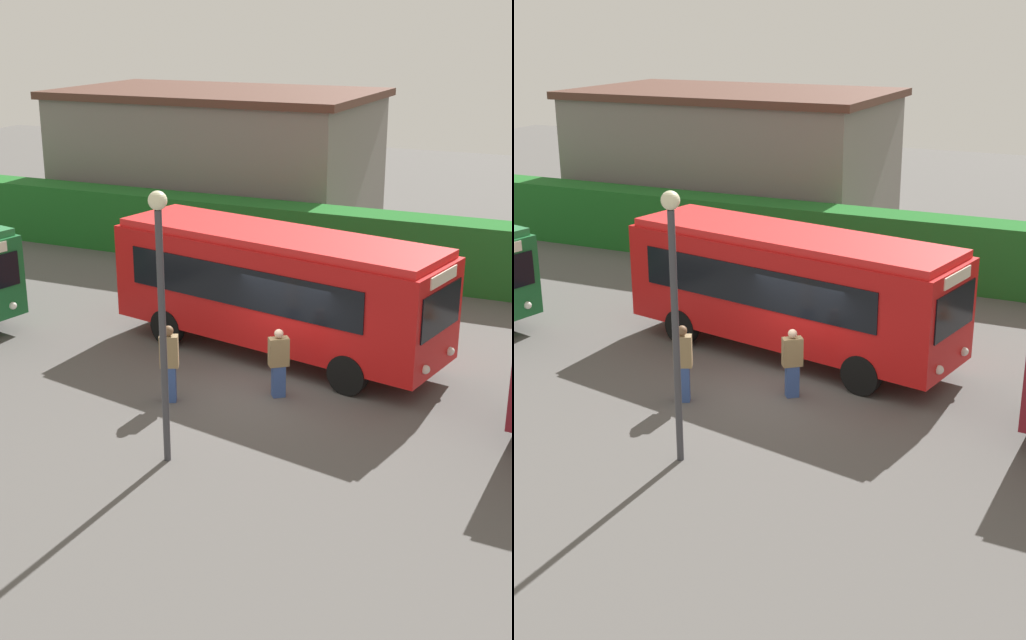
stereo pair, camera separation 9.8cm
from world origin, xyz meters
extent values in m
plane|color=#514F4C|center=(0.00, 0.00, 0.00)|extent=(78.95, 78.95, 0.00)
sphere|color=silver|center=(-8.03, 0.15, 0.90)|extent=(0.22, 0.22, 0.22)
cube|color=red|center=(-0.81, 1.93, 1.83)|extent=(9.41, 4.27, 2.55)
cube|color=red|center=(-0.81, 1.93, 3.20)|extent=(9.10, 4.02, 0.20)
cube|color=black|center=(-0.85, 3.23, 2.13)|extent=(6.96, 1.45, 1.02)
cube|color=black|center=(-1.35, 0.74, 2.13)|extent=(6.96, 1.45, 1.02)
cube|color=black|center=(3.66, 1.02, 2.13)|extent=(0.45, 2.03, 1.07)
cube|color=silver|center=(3.66, 1.02, 2.92)|extent=(0.31, 1.36, 0.28)
cylinder|color=black|center=(2.18, 2.50, 0.50)|extent=(1.04, 0.47, 1.00)
cylinder|color=black|center=(1.72, 0.23, 0.50)|extent=(1.04, 0.47, 1.00)
cylinder|color=black|center=(-3.34, 3.62, 0.50)|extent=(1.04, 0.47, 1.00)
cylinder|color=black|center=(-3.80, 1.35, 0.50)|extent=(1.04, 0.47, 1.00)
sphere|color=silver|center=(3.81, 1.70, 0.90)|extent=(0.22, 0.22, 0.22)
sphere|color=silver|center=(3.54, 0.34, 0.90)|extent=(0.22, 0.22, 0.22)
cube|color=#334C8C|center=(-1.92, -1.83, 0.44)|extent=(0.35, 0.33, 0.87)
cube|color=olive|center=(-1.92, -1.83, 1.25)|extent=(0.50, 0.41, 0.76)
sphere|color=brown|center=(-1.92, -1.83, 1.75)|extent=(0.24, 0.24, 0.24)
cube|color=#334C8C|center=(0.28, -0.55, 0.39)|extent=(0.38, 0.37, 0.79)
cube|color=olive|center=(0.28, -0.55, 1.13)|extent=(0.53, 0.49, 0.69)
sphere|color=beige|center=(0.28, -0.55, 1.58)|extent=(0.22, 0.22, 0.22)
cube|color=#1D6121|center=(0.00, 9.62, 1.13)|extent=(51.48, 1.48, 2.27)
cube|color=slate|center=(-8.85, 14.78, 2.66)|extent=(12.33, 7.59, 5.32)
cube|color=#4C2D23|center=(-8.85, 14.78, 5.47)|extent=(12.82, 7.90, 0.30)
cylinder|color=#38383D|center=(-0.59, -4.32, 2.58)|extent=(0.14, 0.14, 5.16)
sphere|color=beige|center=(-0.59, -4.32, 5.34)|extent=(0.36, 0.36, 0.36)
camera|label=1|loc=(7.35, -17.68, 8.54)|focal=48.08mm
camera|label=2|loc=(7.44, -17.64, 8.54)|focal=48.08mm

